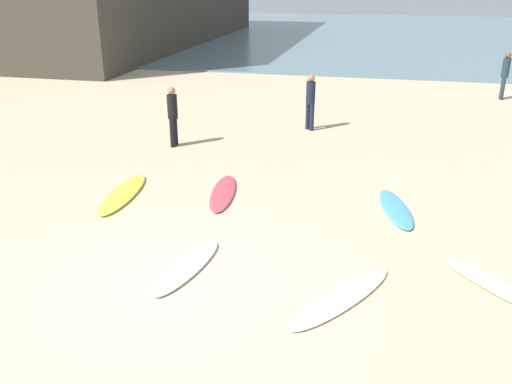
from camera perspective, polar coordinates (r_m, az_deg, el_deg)
ground_plane at (r=8.84m, az=-9.75°, el=-9.64°), size 120.00×120.00×0.00m
ocean_water at (r=46.26m, az=9.42°, el=16.08°), size 120.00×40.00×0.08m
surfboard_0 at (r=8.49m, az=8.95°, el=-10.78°), size 1.68×2.29×0.06m
surfboard_1 at (r=11.67m, az=14.35°, el=-1.69°), size 0.97×2.14×0.07m
surfboard_2 at (r=12.40m, az=-13.70°, el=-0.17°), size 0.80×2.46×0.08m
surfboard_3 at (r=12.14m, az=-3.47°, el=-0.07°), size 0.84×2.25×0.08m
surfboard_4 at (r=9.23m, az=-7.16°, el=-7.72°), size 0.82×2.06×0.08m
surfboard_5 at (r=9.41m, az=24.05°, el=-9.02°), size 1.89×1.98×0.09m
beachgoer_near at (r=15.48m, az=-8.69°, el=8.08°), size 0.29×0.34×1.67m
beachgoer_mid at (r=23.32m, az=24.55°, el=11.23°), size 0.31×0.34×1.79m
beachgoer_far at (r=17.05m, az=5.70°, el=9.60°), size 0.40×0.40×1.72m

